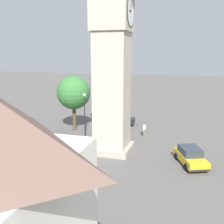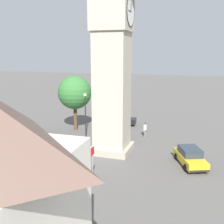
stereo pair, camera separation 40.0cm
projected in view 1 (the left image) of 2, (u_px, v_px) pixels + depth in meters
name	position (u px, v px, depth m)	size (l,w,h in m)	color
ground_plane	(112.00, 151.00, 26.72)	(200.00, 200.00, 0.00)	#565451
clock_tower	(112.00, 22.00, 24.14)	(4.51, 4.51, 20.83)	#A59C89
car_blue_kerb	(16.00, 136.00, 29.01)	(2.67, 4.42, 1.53)	silver
car_silver_kerb	(120.00, 119.00, 36.54)	(2.03, 4.24, 1.53)	black
car_red_corner	(190.00, 156.00, 23.31)	(4.46, 3.15, 1.53)	gold
car_white_side	(0.00, 157.00, 23.16)	(4.44, 2.80, 1.53)	#236B38
pedestrian	(144.00, 128.00, 31.15)	(0.54, 0.31, 1.69)	#706656
tree	(74.00, 93.00, 33.11)	(4.11, 4.11, 6.82)	brown
lamp_post	(85.00, 108.00, 30.56)	(0.36, 0.36, 5.06)	black
road_sign	(94.00, 159.00, 19.69)	(0.60, 0.07, 2.80)	gray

